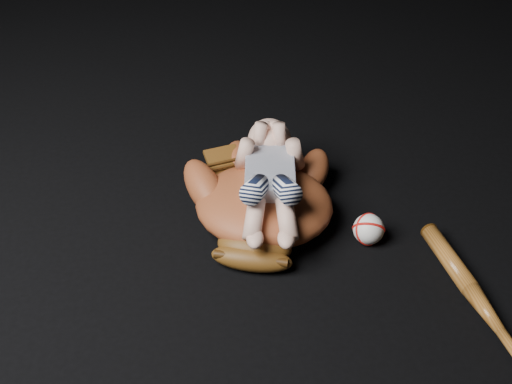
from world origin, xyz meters
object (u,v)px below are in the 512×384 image
(baseball_glove, at_px, (264,199))
(newborn_baby, at_px, (270,177))
(baseball, at_px, (369,229))
(baseball_bat, at_px, (477,298))

(baseball_glove, xyz_separation_m, newborn_baby, (0.01, -0.00, 0.06))
(newborn_baby, bearing_deg, baseball, -15.72)
(baseball_glove, height_order, baseball, baseball_glove)
(baseball_glove, bearing_deg, newborn_baby, 5.87)
(baseball, bearing_deg, baseball_glove, 153.89)
(baseball_glove, height_order, baseball_bat, baseball_glove)
(baseball_glove, relative_size, baseball, 6.39)
(baseball_glove, bearing_deg, baseball_bat, -20.70)
(baseball_bat, bearing_deg, newborn_baby, 137.63)
(baseball, bearing_deg, baseball_bat, -55.52)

